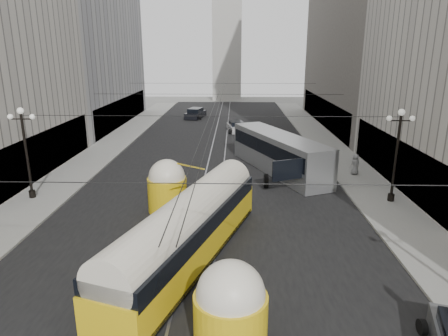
# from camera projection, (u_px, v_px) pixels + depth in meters

# --- Properties ---
(road) EXTENTS (20.00, 85.00, 0.02)m
(road) POSITION_uv_depth(u_px,v_px,m) (218.00, 151.00, 41.97)
(road) COLOR black
(road) RESTS_ON ground
(sidewalk_left) EXTENTS (4.00, 72.00, 0.15)m
(sidewalk_left) POSITION_uv_depth(u_px,v_px,m) (115.00, 143.00, 45.62)
(sidewalk_left) COLOR gray
(sidewalk_left) RESTS_ON ground
(sidewalk_right) EXTENTS (4.00, 72.00, 0.15)m
(sidewalk_right) POSITION_uv_depth(u_px,v_px,m) (325.00, 144.00, 45.00)
(sidewalk_right) COLOR gray
(sidewalk_right) RESTS_ON ground
(rail_left) EXTENTS (0.12, 85.00, 0.04)m
(rail_left) POSITION_uv_depth(u_px,v_px,m) (211.00, 151.00, 41.99)
(rail_left) COLOR gray
(rail_left) RESTS_ON ground
(rail_right) EXTENTS (0.12, 85.00, 0.04)m
(rail_right) POSITION_uv_depth(u_px,v_px,m) (225.00, 151.00, 41.95)
(rail_right) COLOR gray
(rail_right) RESTS_ON ground
(building_left_far) EXTENTS (12.60, 28.60, 28.60)m
(building_left_far) POSITION_uv_depth(u_px,v_px,m) (73.00, 19.00, 53.33)
(building_left_far) COLOR #999999
(building_left_far) RESTS_ON ground
(building_right_far) EXTENTS (12.60, 32.60, 32.60)m
(building_right_far) POSITION_uv_depth(u_px,v_px,m) (376.00, 2.00, 51.74)
(building_right_far) COLOR #514C47
(building_right_far) RESTS_ON ground
(distant_tower) EXTENTS (6.00, 6.00, 31.36)m
(distant_tower) POSITION_uv_depth(u_px,v_px,m) (227.00, 27.00, 83.33)
(distant_tower) COLOR #B2AFA8
(distant_tower) RESTS_ON ground
(lamppost_left_mid) EXTENTS (1.86, 0.44, 6.37)m
(lamppost_left_mid) POSITION_uv_depth(u_px,v_px,m) (26.00, 148.00, 27.34)
(lamppost_left_mid) COLOR black
(lamppost_left_mid) RESTS_ON sidewalk_left
(lamppost_right_mid) EXTENTS (1.86, 0.44, 6.37)m
(lamppost_right_mid) POSITION_uv_depth(u_px,v_px,m) (397.00, 150.00, 26.68)
(lamppost_right_mid) COLOR black
(lamppost_right_mid) RESTS_ON sidewalk_right
(catenary) EXTENTS (25.00, 72.00, 0.23)m
(catenary) POSITION_uv_depth(u_px,v_px,m) (219.00, 96.00, 39.35)
(catenary) COLOR black
(catenary) RESTS_ON ground
(streetcar) EXTENTS (6.81, 15.37, 3.53)m
(streetcar) POSITION_uv_depth(u_px,v_px,m) (189.00, 228.00, 19.70)
(streetcar) COLOR yellow
(streetcar) RESTS_ON ground
(city_bus) EXTENTS (7.58, 13.42, 3.29)m
(city_bus) POSITION_uv_depth(u_px,v_px,m) (278.00, 151.00, 34.46)
(city_bus) COLOR #979A9C
(city_bus) RESTS_ON ground
(sedan_white_far) EXTENTS (2.61, 4.67, 1.39)m
(sedan_white_far) POSITION_uv_depth(u_px,v_px,m) (236.00, 127.00, 52.07)
(sedan_white_far) COLOR silver
(sedan_white_far) RESTS_ON ground
(sedan_dark_far) EXTENTS (3.15, 5.33, 1.58)m
(sedan_dark_far) POSITION_uv_depth(u_px,v_px,m) (195.00, 114.00, 62.65)
(sedan_dark_far) COLOR black
(sedan_dark_far) RESTS_ON ground
(pedestrian_crossing_a) EXTENTS (0.69, 0.80, 1.86)m
(pedestrian_crossing_a) POSITION_uv_depth(u_px,v_px,m) (93.00, 298.00, 15.43)
(pedestrian_crossing_a) COLOR black
(pedestrian_crossing_a) RESTS_ON ground
(pedestrian_sidewalk_right) EXTENTS (0.97, 0.75, 1.75)m
(pedestrian_sidewalk_right) POSITION_uv_depth(u_px,v_px,m) (355.00, 164.00, 33.41)
(pedestrian_sidewalk_right) COLOR gray
(pedestrian_sidewalk_right) RESTS_ON sidewalk_right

